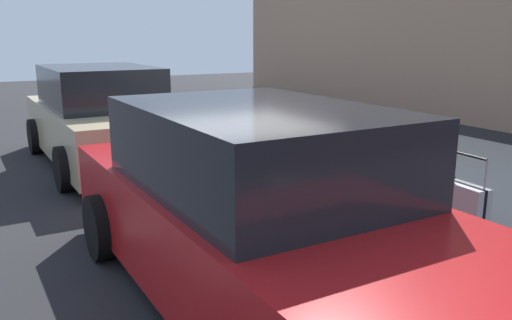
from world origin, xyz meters
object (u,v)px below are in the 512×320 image
(suitcase_teal_4, at_px, (353,170))
(suitcase_olive_9, at_px, (253,134))
(suitcase_silver_0, at_px, (465,211))
(suitcase_teal_11, at_px, (230,126))
(parked_car_beige_1, at_px, (102,119))
(suitcase_navy_6, at_px, (309,153))
(fire_hydrant, at_px, (214,116))
(suitcase_olive_2, at_px, (396,189))
(suitcase_silver_7, at_px, (285,145))
(suitcase_red_5, at_px, (323,159))
(suitcase_black_3, at_px, (377,176))
(suitcase_maroon_8, at_px, (273,143))
(bollard_post, at_px, (197,116))
(parked_car_red_0, at_px, (257,211))
(suitcase_black_10, at_px, (238,129))
(suitcase_maroon_1, at_px, (431,198))

(suitcase_teal_4, distance_m, suitcase_olive_9, 2.52)
(suitcase_silver_0, relative_size, suitcase_teal_4, 1.06)
(suitcase_teal_11, bearing_deg, parked_car_beige_1, 87.11)
(suitcase_navy_6, bearing_deg, fire_hydrant, 1.25)
(suitcase_silver_0, bearing_deg, suitcase_teal_4, -3.16)
(suitcase_olive_2, relative_size, suitcase_navy_6, 0.94)
(suitcase_silver_7, distance_m, parked_car_beige_1, 3.17)
(suitcase_red_5, bearing_deg, suitcase_olive_9, 0.60)
(suitcase_black_3, bearing_deg, suitcase_olive_9, 1.80)
(suitcase_olive_9, bearing_deg, parked_car_beige_1, 62.64)
(fire_hydrant, height_order, parked_car_beige_1, parked_car_beige_1)
(suitcase_olive_2, relative_size, suitcase_black_3, 1.02)
(suitcase_teal_4, bearing_deg, suitcase_silver_0, 176.84)
(suitcase_red_5, distance_m, suitcase_maroon_8, 1.46)
(suitcase_maroon_8, bearing_deg, suitcase_olive_2, 178.15)
(fire_hydrant, relative_size, bollard_post, 1.12)
(suitcase_red_5, height_order, suitcase_teal_11, suitcase_teal_11)
(suitcase_teal_4, height_order, parked_car_red_0, parked_car_red_0)
(suitcase_black_3, distance_m, fire_hydrant, 4.72)
(suitcase_teal_11, bearing_deg, parked_car_red_0, 156.02)
(suitcase_olive_2, bearing_deg, suitcase_black_3, -13.30)
(suitcase_teal_4, relative_size, bollard_post, 1.12)
(suitcase_maroon_8, height_order, suitcase_black_10, suitcase_black_10)
(parked_car_red_0, bearing_deg, suitcase_red_5, -45.68)
(suitcase_navy_6, distance_m, parked_car_beige_1, 3.59)
(suitcase_black_3, relative_size, fire_hydrant, 1.04)
(suitcase_red_5, xyz_separation_m, parked_car_red_0, (-2.23, 2.28, 0.29))
(suitcase_silver_0, xyz_separation_m, suitcase_silver_7, (3.35, 0.02, 0.07))
(suitcase_maroon_8, bearing_deg, suitcase_red_5, 177.47)
(fire_hydrant, bearing_deg, suitcase_maroon_1, -179.69)
(suitcase_olive_2, xyz_separation_m, suitcase_maroon_8, (2.91, -0.09, 0.00))
(suitcase_maroon_8, height_order, bollard_post, bollard_post)
(suitcase_silver_0, height_order, suitcase_black_10, suitcase_black_10)
(suitcase_silver_0, bearing_deg, suitcase_silver_7, 0.30)
(suitcase_black_3, bearing_deg, suitcase_teal_4, -3.87)
(suitcase_silver_0, xyz_separation_m, suitcase_olive_2, (0.94, 0.03, -0.01))
(fire_hydrant, height_order, bollard_post, fire_hydrant)
(suitcase_silver_7, bearing_deg, suitcase_olive_2, 179.63)
(suitcase_maroon_8, bearing_deg, suitcase_navy_6, -177.99)
(suitcase_navy_6, height_order, suitcase_black_10, suitcase_black_10)
(suitcase_teal_4, xyz_separation_m, suitcase_navy_6, (1.01, 0.01, 0.03))
(suitcase_olive_2, bearing_deg, suitcase_teal_11, -1.17)
(suitcase_maroon_1, xyz_separation_m, suitcase_maroon_8, (3.36, -0.01, -0.00))
(suitcase_black_3, distance_m, parked_car_red_0, 2.67)
(fire_hydrant, bearing_deg, parked_car_beige_1, 103.32)
(fire_hydrant, bearing_deg, suitcase_olive_2, 179.36)
(suitcase_black_3, distance_m, suitcase_navy_6, 1.50)
(suitcase_teal_4, bearing_deg, suitcase_black_3, 176.13)
(suitcase_silver_0, relative_size, suitcase_red_5, 0.97)
(suitcase_maroon_1, bearing_deg, bollard_post, 1.68)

